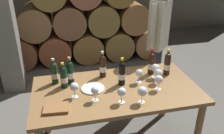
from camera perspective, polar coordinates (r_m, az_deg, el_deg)
name	(u,v)px	position (r m, az deg, el deg)	size (l,w,h in m)	color
barrel_stack	(85,22)	(4.80, -6.65, 10.75)	(3.12, 0.90, 1.69)	brown
stone_pillar	(0,9)	(3.75, -25.64, 12.66)	(0.32, 0.32, 2.60)	slate
dining_table	(116,96)	(2.47, 1.06, -7.04)	(1.70, 0.90, 0.76)	olive
wine_bottle_0	(54,73)	(2.53, -13.90, -1.36)	(0.07, 0.07, 0.29)	#19381E
wine_bottle_1	(122,73)	(2.43, 2.43, -1.51)	(0.07, 0.07, 0.31)	black
wine_bottle_2	(151,63)	(2.68, 9.61, 0.93)	(0.07, 0.07, 0.31)	black
wine_bottle_3	(70,72)	(2.49, -10.15, -1.27)	(0.07, 0.07, 0.30)	black
wine_bottle_4	(167,64)	(2.70, 13.36, 0.74)	(0.07, 0.07, 0.31)	black
wine_bottle_5	(64,77)	(2.43, -11.72, -2.34)	(0.07, 0.07, 0.28)	black
wine_bottle_6	(103,66)	(2.58, -2.30, 0.26)	(0.07, 0.07, 0.31)	black
wine_glass_0	(74,87)	(2.25, -9.20, -4.90)	(0.08, 0.08, 0.16)	white
wine_glass_1	(158,73)	(2.51, 11.20, -1.51)	(0.09, 0.09, 0.16)	white
wine_glass_2	(142,92)	(2.16, 7.43, -6.02)	(0.09, 0.09, 0.17)	white
wine_glass_3	(95,91)	(2.18, -4.18, -5.83)	(0.08, 0.08, 0.15)	white
wine_glass_4	(155,68)	(2.61, 10.58, -0.30)	(0.09, 0.09, 0.16)	white
wine_glass_5	(122,92)	(2.15, 2.38, -6.22)	(0.08, 0.08, 0.16)	white
wine_glass_6	(159,80)	(2.39, 11.40, -3.09)	(0.08, 0.08, 0.16)	white
wine_glass_7	(139,73)	(2.49, 6.66, -1.53)	(0.08, 0.08, 0.16)	white
tasting_notebook	(56,108)	(2.17, -13.51, -9.79)	(0.22, 0.16, 0.03)	#936038
serving_plate	(93,88)	(2.41, -4.71, -5.23)	(0.24, 0.24, 0.01)	white
sommelier_presenting	(158,34)	(3.18, 11.30, 7.83)	(0.38, 0.37, 1.72)	#383842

